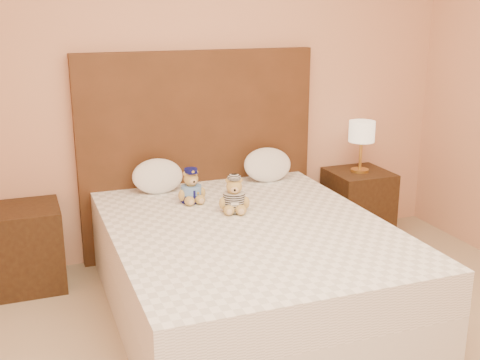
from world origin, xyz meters
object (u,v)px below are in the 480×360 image
Objects in this scene: teddy_police at (191,186)px; nightstand_left at (27,247)px; bed at (248,267)px; lamp at (362,134)px; pillow_right at (268,163)px; nightstand_right at (358,205)px; pillow_left at (158,175)px; teddy_prisoner at (234,194)px.

nightstand_left is at bearing 161.76° from teddy_police.
bed is at bearing -73.38° from teddy_police.
lamp is 1.08× the size of pillow_right.
pillow_left is (-1.60, 0.03, 0.40)m from nightstand_right.
pillow_right reaches higher than nightstand_left.
lamp reaches higher than nightstand_left.
pillow_right is (0.67, 0.30, 0.02)m from teddy_police.
lamp is at bearing 6.70° from teddy_police.
pillow_left is at bearing 178.93° from nightstand_right.
lamp reaches higher than bed.
nightstand_right is 1.48× the size of pillow_right.
lamp is at bearing 0.00° from nightstand_left.
teddy_police is 0.74m from pillow_right.
lamp reaches higher than teddy_police.
teddy_prisoner is (0.00, 0.25, 0.39)m from bed.
bed is 0.99m from pillow_left.
bed is at bearing -66.98° from pillow_left.
lamp reaches higher than pillow_left.
teddy_police is at bearing 110.47° from bed.
nightstand_right is 1.65m from pillow_left.
nightstand_left is 2.50m from nightstand_right.
teddy_police is 0.64× the size of pillow_left.
pillow_left is (-0.15, 0.30, 0.01)m from teddy_police.
nightstand_left and nightstand_right have the same top height.
pillow_right is at bearing 177.78° from lamp.
nightstand_right is 2.41× the size of teddy_prisoner.
pillow_right is at bearing 1.00° from nightstand_left.
nightstand_left is 0.98m from pillow_left.
nightstand_left is 2.41× the size of teddy_police.
teddy_police is (-0.20, 0.53, 0.39)m from bed.
lamp is at bearing -1.07° from pillow_left.
teddy_prisoner is at bearing -23.60° from nightstand_left.
teddy_prisoner is at bearing -156.33° from lamp.
teddy_police reaches higher than nightstand_left.
pillow_left reaches higher than teddy_police.
nightstand_left is 1.15m from teddy_police.
teddy_police is at bearing 141.78° from teddy_prisoner.
bed is at bearing -147.38° from nightstand_right.
teddy_police is (-1.45, -0.27, 0.39)m from nightstand_right.
nightstand_right is at bearing 0.00° from nightstand_left.
nightstand_right is 0.57m from lamp.
teddy_police is 0.34m from teddy_prisoner.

